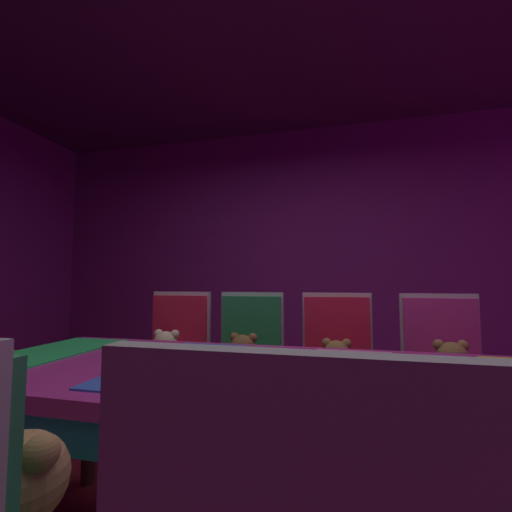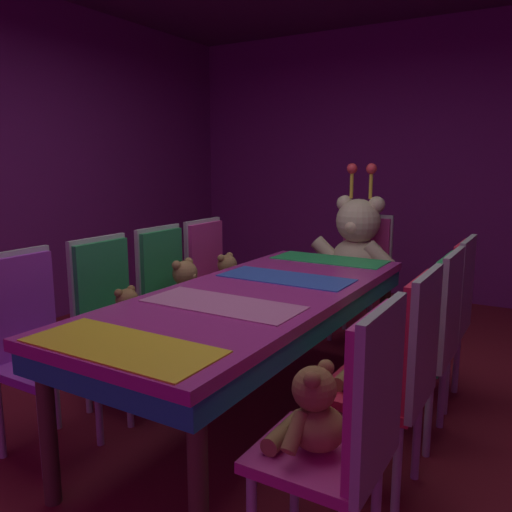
{
  "view_description": "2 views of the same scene",
  "coord_description": "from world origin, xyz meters",
  "px_view_note": "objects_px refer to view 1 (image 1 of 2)",
  "views": [
    {
      "loc": [
        -1.23,
        -0.27,
        1.05
      ],
      "look_at": [
        0.06,
        0.04,
        1.15
      ],
      "focal_mm": 24.0,
      "sensor_mm": 36.0,
      "label": 1
    },
    {
      "loc": [
        1.34,
        -2.26,
        1.41
      ],
      "look_at": [
        0.06,
        -0.12,
        0.95
      ],
      "focal_mm": 36.15,
      "sensor_mm": 36.0,
      "label": 2
    }
  ],
  "objects_px": {
    "chair_right_0": "(445,367)",
    "teddy_right_2": "(242,363)",
    "chair_right_1": "(337,361)",
    "chair_right_2": "(249,356)",
    "teddy_right_0": "(453,376)",
    "teddy_right_3": "(164,359)",
    "teddy_right_1": "(337,370)",
    "chair_right_3": "(176,352)",
    "banquet_table": "(264,393)"
  },
  "relations": [
    {
      "from": "chair_right_0",
      "to": "teddy_right_2",
      "type": "xyz_separation_m",
      "value": [
        -0.14,
        1.09,
        -0.01
      ]
    },
    {
      "from": "chair_right_1",
      "to": "chair_right_2",
      "type": "bearing_deg",
      "value": -90.28
    },
    {
      "from": "teddy_right_0",
      "to": "chair_right_0",
      "type": "bearing_deg",
      "value": -180.0
    },
    {
      "from": "teddy_right_2",
      "to": "teddy_right_3",
      "type": "height_order",
      "value": "teddy_right_3"
    },
    {
      "from": "chair_right_0",
      "to": "teddy_right_2",
      "type": "bearing_deg",
      "value": -82.89
    },
    {
      "from": "chair_right_0",
      "to": "teddy_right_3",
      "type": "distance_m",
      "value": 1.59
    },
    {
      "from": "teddy_right_1",
      "to": "chair_right_3",
      "type": "distance_m",
      "value": 1.03
    },
    {
      "from": "chair_right_0",
      "to": "teddy_right_0",
      "type": "xyz_separation_m",
      "value": [
        -0.14,
        -0.0,
        -0.01
      ]
    },
    {
      "from": "chair_right_0",
      "to": "teddy_right_0",
      "type": "height_order",
      "value": "chair_right_0"
    },
    {
      "from": "chair_right_0",
      "to": "chair_right_1",
      "type": "distance_m",
      "value": 0.56
    },
    {
      "from": "chair_right_3",
      "to": "teddy_right_2",
      "type": "bearing_deg",
      "value": 74.69
    },
    {
      "from": "chair_right_1",
      "to": "teddy_right_1",
      "type": "relative_size",
      "value": 3.29
    },
    {
      "from": "banquet_table",
      "to": "teddy_right_2",
      "type": "relative_size",
      "value": 7.36
    },
    {
      "from": "teddy_right_1",
      "to": "teddy_right_3",
      "type": "relative_size",
      "value": 0.94
    },
    {
      "from": "teddy_right_0",
      "to": "chair_right_3",
      "type": "xyz_separation_m",
      "value": [
        0.14,
        1.58,
        0.01
      ]
    },
    {
      "from": "banquet_table",
      "to": "chair_right_2",
      "type": "height_order",
      "value": "chair_right_2"
    },
    {
      "from": "chair_right_0",
      "to": "chair_right_2",
      "type": "height_order",
      "value": "same"
    },
    {
      "from": "teddy_right_2",
      "to": "teddy_right_3",
      "type": "xyz_separation_m",
      "value": [
        -0.01,
        0.49,
        0.0
      ]
    },
    {
      "from": "banquet_table",
      "to": "teddy_right_2",
      "type": "xyz_separation_m",
      "value": [
        0.7,
        0.28,
        -0.07
      ]
    },
    {
      "from": "teddy_right_1",
      "to": "teddy_right_2",
      "type": "distance_m",
      "value": 0.53
    },
    {
      "from": "chair_right_2",
      "to": "teddy_right_3",
      "type": "height_order",
      "value": "chair_right_2"
    },
    {
      "from": "teddy_right_2",
      "to": "teddy_right_1",
      "type": "bearing_deg",
      "value": 89.81
    },
    {
      "from": "chair_right_1",
      "to": "chair_right_3",
      "type": "height_order",
      "value": "same"
    },
    {
      "from": "chair_right_0",
      "to": "teddy_right_0",
      "type": "distance_m",
      "value": 0.15
    },
    {
      "from": "chair_right_1",
      "to": "chair_right_2",
      "type": "distance_m",
      "value": 0.53
    },
    {
      "from": "chair_right_2",
      "to": "teddy_right_3",
      "type": "xyz_separation_m",
      "value": [
        -0.16,
        0.49,
        -0.01
      ]
    },
    {
      "from": "banquet_table",
      "to": "chair_right_0",
      "type": "distance_m",
      "value": 1.17
    },
    {
      "from": "chair_right_0",
      "to": "chair_right_2",
      "type": "xyz_separation_m",
      "value": [
        0.01,
        1.09,
        0.0
      ]
    },
    {
      "from": "banquet_table",
      "to": "teddy_right_3",
      "type": "distance_m",
      "value": 1.04
    },
    {
      "from": "banquet_table",
      "to": "chair_right_2",
      "type": "xyz_separation_m",
      "value": [
        0.85,
        0.28,
        -0.06
      ]
    },
    {
      "from": "chair_right_3",
      "to": "teddy_right_0",
      "type": "bearing_deg",
      "value": 84.85
    },
    {
      "from": "chair_right_0",
      "to": "teddy_right_2",
      "type": "height_order",
      "value": "chair_right_0"
    },
    {
      "from": "chair_right_0",
      "to": "teddy_right_1",
      "type": "height_order",
      "value": "chair_right_0"
    },
    {
      "from": "banquet_table",
      "to": "teddy_right_3",
      "type": "relative_size",
      "value": 7.23
    },
    {
      "from": "chair_right_3",
      "to": "chair_right_0",
      "type": "bearing_deg",
      "value": 90.08
    },
    {
      "from": "teddy_right_2",
      "to": "chair_right_1",
      "type": "bearing_deg",
      "value": 104.98
    },
    {
      "from": "teddy_right_0",
      "to": "teddy_right_2",
      "type": "distance_m",
      "value": 1.09
    },
    {
      "from": "chair_right_2",
      "to": "teddy_right_3",
      "type": "bearing_deg",
      "value": -72.37
    },
    {
      "from": "teddy_right_1",
      "to": "teddy_right_3",
      "type": "xyz_separation_m",
      "value": [
        -0.01,
        1.02,
        0.01
      ]
    },
    {
      "from": "banquet_table",
      "to": "chair_right_1",
      "type": "xyz_separation_m",
      "value": [
        0.84,
        -0.25,
        -0.06
      ]
    },
    {
      "from": "teddy_right_1",
      "to": "chair_right_3",
      "type": "height_order",
      "value": "chair_right_3"
    },
    {
      "from": "banquet_table",
      "to": "teddy_right_3",
      "type": "bearing_deg",
      "value": 48.14
    },
    {
      "from": "chair_right_2",
      "to": "teddy_right_2",
      "type": "relative_size",
      "value": 3.16
    },
    {
      "from": "teddy_right_0",
      "to": "chair_right_3",
      "type": "height_order",
      "value": "chair_right_3"
    },
    {
      "from": "banquet_table",
      "to": "teddy_right_1",
      "type": "height_order",
      "value": "banquet_table"
    },
    {
      "from": "teddy_right_1",
      "to": "chair_right_3",
      "type": "bearing_deg",
      "value": -97.58
    },
    {
      "from": "chair_right_0",
      "to": "teddy_right_2",
      "type": "distance_m",
      "value": 1.1
    },
    {
      "from": "teddy_right_1",
      "to": "chair_right_1",
      "type": "bearing_deg",
      "value": -180.0
    },
    {
      "from": "teddy_right_1",
      "to": "teddy_right_2",
      "type": "xyz_separation_m",
      "value": [
        0.0,
        0.53,
        0.0
      ]
    },
    {
      "from": "banquet_table",
      "to": "chair_right_0",
      "type": "bearing_deg",
      "value": -44.09
    }
  ]
}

